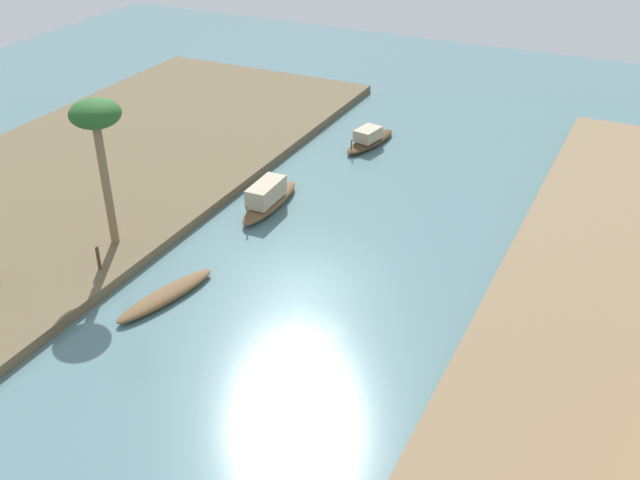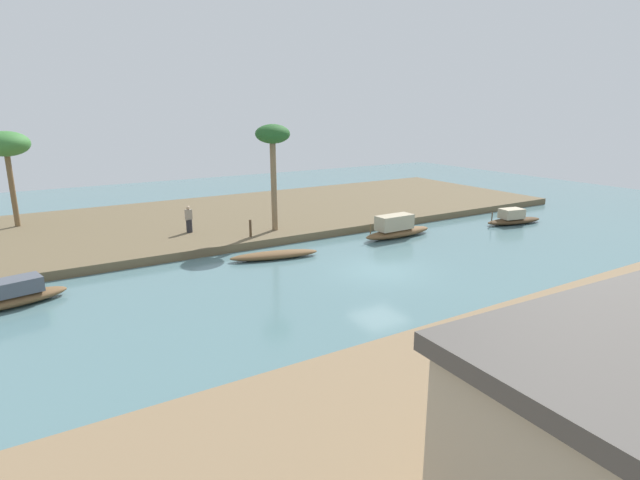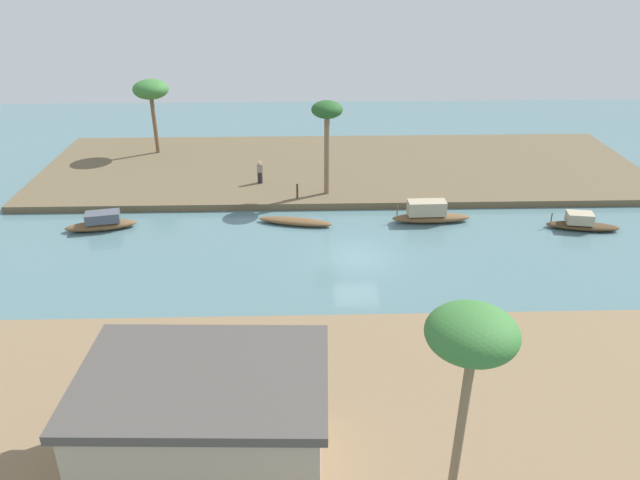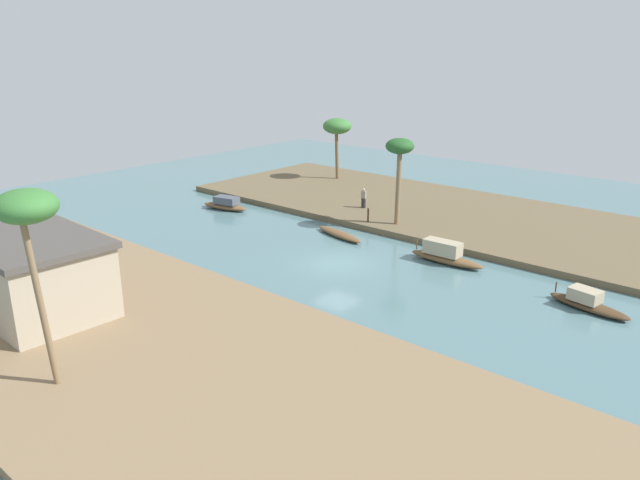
{
  "view_description": "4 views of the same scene",
  "coord_description": "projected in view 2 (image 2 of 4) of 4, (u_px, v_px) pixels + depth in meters",
  "views": [
    {
      "loc": [
        22.57,
        11.31,
        16.46
      ],
      "look_at": [
        -2.1,
        -0.57,
        0.72
      ],
      "focal_mm": 42.58,
      "sensor_mm": 36.0,
      "label": 1
    },
    {
      "loc": [
        14.71,
        18.21,
        7.61
      ],
      "look_at": [
        1.39,
        -3.28,
        0.98
      ],
      "focal_mm": 28.34,
      "sensor_mm": 36.0,
      "label": 2
    },
    {
      "loc": [
        2.99,
        30.6,
        15.91
      ],
      "look_at": [
        2.07,
        -0.22,
        0.94
      ],
      "focal_mm": 34.84,
      "sensor_mm": 36.0,
      "label": 3
    },
    {
      "loc": [
        -22.26,
        27.46,
        13.06
      ],
      "look_at": [
        1.66,
        -0.24,
        1.17
      ],
      "focal_mm": 34.14,
      "sensor_mm": 36.0,
      "label": 4
    }
  ],
  "objects": [
    {
      "name": "river_water",
      "position": [
        380.0,
        270.0,
        24.4
      ],
      "size": [
        73.3,
        73.3,
        0.0
      ],
      "primitive_type": "plane",
      "color": "slate",
      "rests_on": "ground"
    },
    {
      "name": "riverbank_left",
      "position": [
        255.0,
        214.0,
        36.11
      ],
      "size": [
        44.68,
        15.38,
        0.45
      ],
      "primitive_type": "cube",
      "color": "brown",
      "rests_on": "ground"
    },
    {
      "name": "sampan_with_tall_canopy",
      "position": [
        275.0,
        255.0,
        26.22
      ],
      "size": [
        4.75,
        1.96,
        0.41
      ],
      "rotation": [
        0.0,
        0.0,
        -0.23
      ],
      "color": "brown",
      "rests_on": "river_water"
    },
    {
      "name": "sampan_midstream",
      "position": [
        397.0,
        228.0,
        30.49
      ],
      "size": [
        4.91,
        1.25,
        1.39
      ],
      "rotation": [
        0.0,
        0.0,
        0.02
      ],
      "color": "brown",
      "rests_on": "river_water"
    },
    {
      "name": "sampan_downstream_large",
      "position": [
        513.0,
        218.0,
        34.04
      ],
      "size": [
        4.43,
        1.88,
        1.06
      ],
      "rotation": [
        0.0,
        0.0,
        -0.18
      ],
      "color": "#47331E",
      "rests_on": "river_water"
    },
    {
      "name": "sampan_open_hull",
      "position": [
        11.0,
        296.0,
        19.88
      ],
      "size": [
        4.35,
        2.01,
        1.09
      ],
      "rotation": [
        0.0,
        0.0,
        0.21
      ],
      "color": "brown",
      "rests_on": "river_water"
    },
    {
      "name": "person_on_near_bank",
      "position": [
        189.0,
        221.0,
        29.77
      ],
      "size": [
        0.41,
        0.4,
        1.59
      ],
      "rotation": [
        0.0,
        0.0,
        0.16
      ],
      "color": "#232328",
      "rests_on": "riverbank_left"
    },
    {
      "name": "mooring_post",
      "position": [
        250.0,
        228.0,
        28.74
      ],
      "size": [
        0.14,
        0.14,
        0.99
      ],
      "primitive_type": "cylinder",
      "color": "#4C3823",
      "rests_on": "riverbank_left"
    },
    {
      "name": "palm_tree_left_near",
      "position": [
        273.0,
        140.0,
        29.23
      ],
      "size": [
        2.02,
        2.02,
        6.26
      ],
      "color": "#7F6647",
      "rests_on": "riverbank_left"
    },
    {
      "name": "palm_tree_left_far",
      "position": [
        6.0,
        146.0,
        30.15
      ],
      "size": [
        2.73,
        2.73,
        5.83
      ],
      "color": "brown",
      "rests_on": "riverbank_left"
    }
  ]
}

